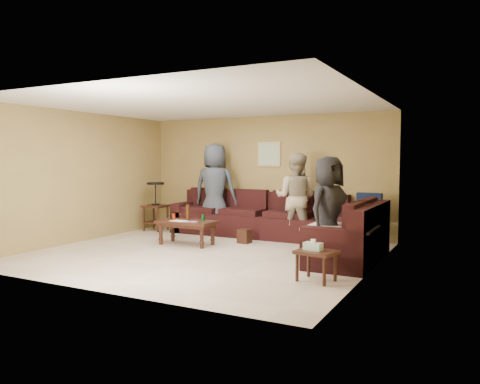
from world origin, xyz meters
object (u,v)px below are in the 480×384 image
(sectional_sofa, at_px, (283,226))
(person_right, at_px, (328,210))
(waste_bin, at_px, (245,236))
(side_table_right, at_px, (316,254))
(person_left, at_px, (215,189))
(person_middle, at_px, (296,197))
(coffee_table, at_px, (186,224))
(end_table_left, at_px, (156,205))

(sectional_sofa, xyz_separation_m, person_right, (1.25, -1.26, 0.49))
(waste_bin, relative_size, person_right, 0.16)
(side_table_right, bearing_deg, person_left, 138.36)
(side_table_right, bearing_deg, person_right, 98.66)
(person_middle, bearing_deg, sectional_sofa, 61.90)
(coffee_table, xyz_separation_m, person_middle, (1.68, 1.25, 0.47))
(end_table_left, height_order, person_right, person_right)
(end_table_left, bearing_deg, waste_bin, -11.32)
(side_table_right, xyz_separation_m, person_middle, (-1.28, 2.66, 0.50))
(person_left, distance_m, person_middle, 1.91)
(sectional_sofa, height_order, person_left, person_left)
(coffee_table, relative_size, end_table_left, 1.02)
(person_middle, bearing_deg, side_table_right, 110.87)
(person_middle, distance_m, person_right, 1.93)
(person_left, height_order, person_right, person_left)
(coffee_table, relative_size, person_right, 0.67)
(side_table_right, distance_m, waste_bin, 2.94)
(end_table_left, distance_m, side_table_right, 5.24)
(side_table_right, xyz_separation_m, waste_bin, (-2.08, 2.06, -0.23))
(waste_bin, distance_m, person_right, 2.26)
(person_left, bearing_deg, person_middle, 166.86)
(end_table_left, bearing_deg, person_right, -18.51)
(coffee_table, bearing_deg, person_left, 98.74)
(waste_bin, height_order, person_right, person_right)
(side_table_right, height_order, person_left, person_left)
(waste_bin, xyz_separation_m, person_left, (-1.10, 0.76, 0.83))
(person_left, bearing_deg, person_right, 141.90)
(sectional_sofa, relative_size, side_table_right, 8.37)
(end_table_left, height_order, person_middle, person_middle)
(sectional_sofa, relative_size, person_middle, 2.72)
(sectional_sofa, bearing_deg, end_table_left, 176.14)
(waste_bin, height_order, person_left, person_left)
(sectional_sofa, xyz_separation_m, coffee_table, (-1.55, -0.94, 0.06))
(end_table_left, distance_m, person_right, 4.64)
(end_table_left, xyz_separation_m, person_left, (1.38, 0.27, 0.40))
(sectional_sofa, distance_m, side_table_right, 2.74)
(end_table_left, relative_size, person_middle, 0.63)
(person_left, distance_m, person_right, 3.48)
(sectional_sofa, xyz_separation_m, person_middle, (0.13, 0.31, 0.53))
(waste_bin, distance_m, person_middle, 1.23)
(sectional_sofa, bearing_deg, waste_bin, -156.84)
(end_table_left, bearing_deg, side_table_right, -29.30)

